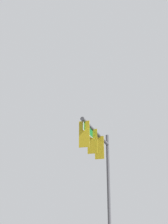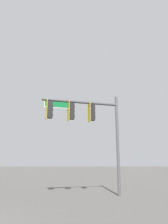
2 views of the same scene
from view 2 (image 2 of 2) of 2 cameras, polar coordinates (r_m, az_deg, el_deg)
name	(u,v)px [view 2 (image 2 of 2)]	position (r m, az deg, el deg)	size (l,w,h in m)	color
signal_pole_near	(85,118)	(14.49, 0.24, -1.50)	(5.16, 1.48, 6.63)	#47474C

